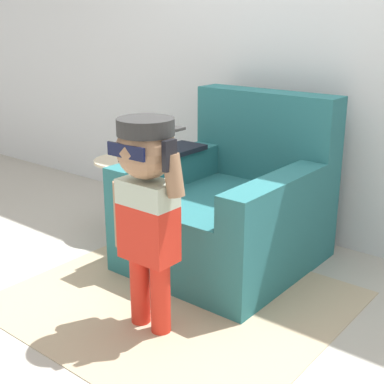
{
  "coord_description": "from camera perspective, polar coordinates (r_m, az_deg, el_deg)",
  "views": [
    {
      "loc": [
        1.64,
        -2.24,
        1.41
      ],
      "look_at": [
        0.02,
        -0.23,
        0.56
      ],
      "focal_mm": 50.0,
      "sensor_mm": 36.0,
      "label": 1
    }
  ],
  "objects": [
    {
      "name": "armchair",
      "position": [
        3.19,
        4.22,
        -1.66
      ],
      "size": [
        0.96,
        1.04,
        0.98
      ],
      "color": "#286B70",
      "rests_on": "ground_plane"
    },
    {
      "name": "person_child",
      "position": [
        2.36,
        -4.82,
        -0.15
      ],
      "size": [
        0.41,
        0.31,
        1.01
      ],
      "color": "red",
      "rests_on": "ground_plane"
    },
    {
      "name": "rug",
      "position": [
        2.86,
        -1.66,
        -11.34
      ],
      "size": [
        1.6,
        1.47,
        0.01
      ],
      "color": "tan",
      "rests_on": "ground_plane"
    },
    {
      "name": "side_table",
      "position": [
        3.62,
        -7.09,
        0.33
      ],
      "size": [
        0.41,
        0.41,
        0.51
      ],
      "color": "beige",
      "rests_on": "ground_plane"
    },
    {
      "name": "wall_back",
      "position": [
        3.5,
        11.3,
        16.02
      ],
      "size": [
        10.0,
        0.05,
        2.6
      ],
      "color": "silver",
      "rests_on": "ground_plane"
    },
    {
      "name": "ground_plane",
      "position": [
        3.12,
        2.33,
        -8.77
      ],
      "size": [
        10.0,
        10.0,
        0.0
      ],
      "primitive_type": "plane",
      "color": "#ADA89E"
    }
  ]
}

